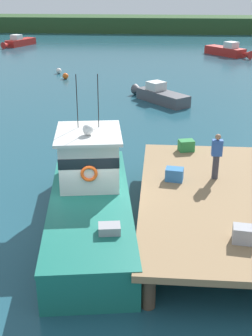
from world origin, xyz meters
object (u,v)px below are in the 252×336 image
object	(u,v)px
crate_single_far	(186,145)
moored_boat_near_channel	(159,95)
crate_stack_near_edge	(244,234)
moored_boat_far_left	(228,51)
mooring_buoy_inshore	(65,76)
mooring_buoy_outer	(59,71)
main_fishing_boat	(90,195)
moored_boat_outer_mooring	(19,42)
deckhand_by_the_boat	(216,155)
crate_stack_mid_dock	(174,174)

from	to	relation	value
crate_single_far	moored_boat_near_channel	bearing A→B (deg)	95.39
crate_stack_near_edge	moored_boat_near_channel	size ratio (longest dim) A/B	0.13
crate_single_far	moored_boat_far_left	world-z (taller)	crate_single_far
mooring_buoy_inshore	mooring_buoy_outer	size ratio (longest dim) A/B	1.03
main_fishing_boat	moored_boat_far_left	world-z (taller)	main_fishing_boat
crate_stack_near_edge	moored_boat_outer_mooring	distance (m)	50.28
deckhand_by_the_boat	moored_boat_near_channel	world-z (taller)	deckhand_by_the_boat
crate_stack_near_edge	mooring_buoy_inshore	distance (m)	28.07
deckhand_by_the_boat	crate_stack_mid_dock	bearing A→B (deg)	-168.90
crate_stack_mid_dock	mooring_buoy_inshore	xyz separation A→B (m)	(-8.57, 22.32, -1.17)
moored_boat_outer_mooring	moored_boat_near_channel	size ratio (longest dim) A/B	1.24
crate_stack_mid_dock	moored_boat_far_left	bearing A→B (deg)	79.43
moored_boat_far_left	moored_boat_outer_mooring	size ratio (longest dim) A/B	0.96
crate_stack_near_edge	deckhand_by_the_boat	world-z (taller)	deckhand_by_the_boat
deckhand_by_the_boat	mooring_buoy_inshore	size ratio (longest dim) A/B	3.25
mooring_buoy_outer	moored_boat_outer_mooring	bearing A→B (deg)	117.42
moored_boat_near_channel	mooring_buoy_outer	xyz separation A→B (m)	(-9.02, 9.16, -0.21)
moored_boat_near_channel	moored_boat_outer_mooring	bearing A→B (deg)	124.15
moored_boat_far_left	crate_stack_near_edge	bearing A→B (deg)	-97.15
crate_stack_mid_dock	crate_single_far	world-z (taller)	crate_single_far
mooring_buoy_outer	deckhand_by_the_boat	bearing A→B (deg)	-65.53
crate_stack_mid_dock	moored_boat_far_left	xyz separation A→B (m)	(6.75, 36.19, -0.89)
crate_stack_near_edge	mooring_buoy_inshore	world-z (taller)	crate_stack_near_edge
moored_boat_outer_mooring	mooring_buoy_outer	distance (m)	19.78
moored_boat_near_channel	mooring_buoy_inshore	distance (m)	10.52
crate_stack_mid_dock	crate_stack_near_edge	size ratio (longest dim) A/B	1.00
mooring_buoy_outer	crate_stack_mid_dock	bearing A→B (deg)	-68.58
crate_stack_mid_dock	crate_stack_near_edge	xyz separation A→B (m)	(1.74, -3.76, 0.00)
crate_stack_mid_dock	crate_single_far	bearing A→B (deg)	79.39
crate_single_far	moored_boat_outer_mooring	size ratio (longest dim) A/B	0.11
main_fishing_boat	moored_boat_near_channel	world-z (taller)	main_fishing_boat
deckhand_by_the_boat	mooring_buoy_inshore	world-z (taller)	deckhand_by_the_boat
crate_stack_near_edge	moored_boat_far_left	xyz separation A→B (m)	(5.01, 39.94, -0.90)
crate_single_far	moored_boat_far_left	xyz separation A→B (m)	(6.21, 33.27, -0.90)
main_fishing_boat	deckhand_by_the_boat	xyz separation A→B (m)	(4.22, 1.25, 1.05)
deckhand_by_the_boat	moored_boat_outer_mooring	world-z (taller)	deckhand_by_the_boat
crate_stack_mid_dock	moored_boat_near_channel	distance (m)	15.47
moored_boat_outer_mooring	moored_boat_near_channel	world-z (taller)	moored_boat_outer_mooring
moored_boat_outer_mooring	mooring_buoy_outer	size ratio (longest dim) A/B	11.56
moored_boat_far_left	mooring_buoy_inshore	size ratio (longest dim) A/B	10.72
crate_stack_near_edge	moored_boat_far_left	distance (m)	40.27
crate_stack_mid_dock	mooring_buoy_inshore	bearing A→B (deg)	111.01
main_fishing_boat	mooring_buoy_outer	distance (m)	26.47
crate_stack_near_edge	mooring_buoy_outer	world-z (taller)	crate_stack_near_edge
crate_stack_mid_dock	moored_boat_far_left	world-z (taller)	crate_stack_mid_dock
crate_single_far	mooring_buoy_outer	bearing A→B (deg)	115.20
main_fishing_boat	moored_boat_near_channel	xyz separation A→B (m)	(2.17, 16.40, -0.56)
crate_single_far	mooring_buoy_inshore	bearing A→B (deg)	115.17
moored_boat_outer_mooring	moored_boat_near_channel	distance (m)	32.29
main_fishing_boat	mooring_buoy_inshore	size ratio (longest dim) A/B	19.87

